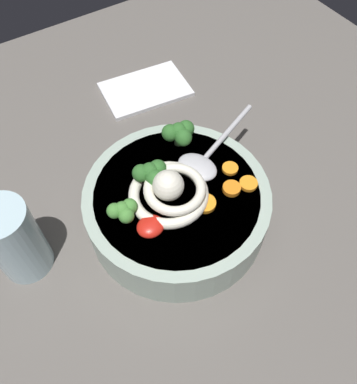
% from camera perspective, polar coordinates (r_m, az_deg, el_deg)
% --- Properties ---
extents(table_slab, '(1.22, 1.22, 0.03)m').
position_cam_1_polar(table_slab, '(0.61, 1.66, -7.10)').
color(table_slab, '#5B5651').
rests_on(table_slab, ground).
extents(soup_bowl, '(0.26, 0.26, 0.07)m').
position_cam_1_polar(soup_bowl, '(0.58, 0.00, -1.88)').
color(soup_bowl, '#9EB2A3').
rests_on(soup_bowl, table_slab).
extents(noodle_pile, '(0.12, 0.12, 0.05)m').
position_cam_1_polar(noodle_pile, '(0.54, -1.19, 0.19)').
color(noodle_pile, silver).
rests_on(noodle_pile, soup_bowl).
extents(soup_spoon, '(0.17, 0.10, 0.02)m').
position_cam_1_polar(soup_spoon, '(0.58, 3.46, 4.45)').
color(soup_spoon, '#B7B7BC').
rests_on(soup_spoon, soup_bowl).
extents(chili_sauce_dollop, '(0.04, 0.03, 0.02)m').
position_cam_1_polar(chili_sauce_dollop, '(0.52, -4.00, -4.90)').
color(chili_sauce_dollop, red).
rests_on(chili_sauce_dollop, soup_bowl).
extents(broccoli_floret_beside_chili, '(0.05, 0.04, 0.04)m').
position_cam_1_polar(broccoli_floret_beside_chili, '(0.54, -3.96, 2.72)').
color(broccoli_floret_beside_chili, '#7A9E60').
rests_on(broccoli_floret_beside_chili, soup_bowl).
extents(broccoli_floret_rear, '(0.04, 0.03, 0.03)m').
position_cam_1_polar(broccoli_floret_rear, '(0.52, -7.87, -2.64)').
color(broccoli_floret_rear, '#7A9E60').
rests_on(broccoli_floret_rear, soup_bowl).
extents(broccoli_floret_beside_noodles, '(0.05, 0.04, 0.04)m').
position_cam_1_polar(broccoli_floret_beside_noodles, '(0.59, 0.14, 8.43)').
color(broccoli_floret_beside_noodles, '#7A9E60').
rests_on(broccoli_floret_beside_noodles, soup_bowl).
extents(carrot_slice_center, '(0.03, 0.03, 0.01)m').
position_cam_1_polar(carrot_slice_center, '(0.54, 4.01, -1.88)').
color(carrot_slice_center, orange).
rests_on(carrot_slice_center, soup_bowl).
extents(carrot_slice_near_spoon, '(0.03, 0.03, 0.01)m').
position_cam_1_polar(carrot_slice_near_spoon, '(0.57, 9.92, 1.18)').
color(carrot_slice_near_spoon, orange).
rests_on(carrot_slice_near_spoon, soup_bowl).
extents(carrot_slice_front, '(0.03, 0.03, 0.01)m').
position_cam_1_polar(carrot_slice_front, '(0.56, 7.78, 0.27)').
color(carrot_slice_front, orange).
rests_on(carrot_slice_front, soup_bowl).
extents(carrot_slice_left, '(0.02, 0.02, 0.00)m').
position_cam_1_polar(carrot_slice_left, '(0.58, 7.36, 3.35)').
color(carrot_slice_left, orange).
rests_on(carrot_slice_left, soup_bowl).
extents(drinking_glass, '(0.07, 0.07, 0.13)m').
position_cam_1_polar(drinking_glass, '(0.56, -22.34, -6.39)').
color(drinking_glass, silver).
rests_on(drinking_glass, table_slab).
extents(folded_napkin, '(0.17, 0.13, 0.01)m').
position_cam_1_polar(folded_napkin, '(0.80, -4.73, 14.36)').
color(folded_napkin, white).
rests_on(folded_napkin, table_slab).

